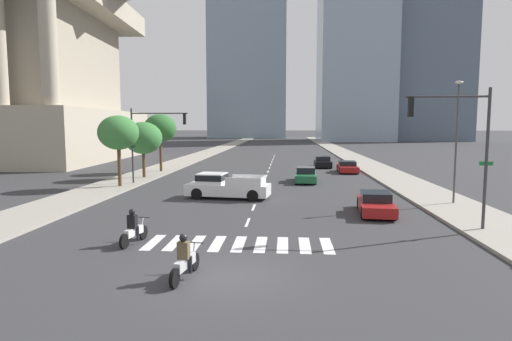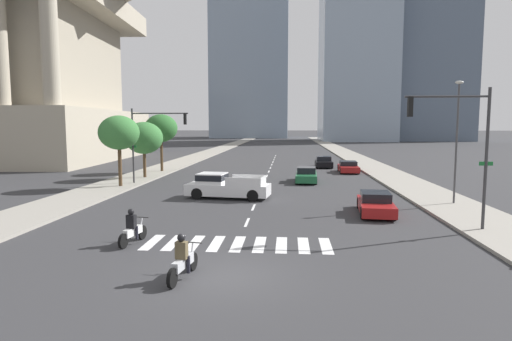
% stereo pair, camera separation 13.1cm
% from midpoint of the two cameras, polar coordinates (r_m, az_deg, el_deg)
% --- Properties ---
extents(ground_plane, '(800.00, 800.00, 0.00)m').
position_cam_midpoint_polar(ground_plane, '(14.50, -3.94, -13.64)').
color(ground_plane, '#333335').
extents(sidewalk_east, '(4.00, 260.00, 0.15)m').
position_cam_midpoint_polar(sidewalk_east, '(44.87, 16.97, -0.40)').
color(sidewalk_east, gray).
rests_on(sidewalk_east, ground).
extents(sidewalk_west, '(4.00, 260.00, 0.15)m').
position_cam_midpoint_polar(sidewalk_west, '(45.91, -13.25, -0.16)').
color(sidewalk_west, gray).
rests_on(sidewalk_west, ground).
extents(crosswalk_near, '(7.65, 2.42, 0.01)m').
position_cam_midpoint_polar(crosswalk_near, '(18.04, -2.21, -9.66)').
color(crosswalk_near, silver).
rests_on(crosswalk_near, ground).
extents(lane_divider_center, '(0.14, 50.00, 0.01)m').
position_cam_midpoint_polar(lane_divider_center, '(45.56, 1.79, -0.14)').
color(lane_divider_center, silver).
rests_on(lane_divider_center, ground).
extents(motorcycle_lead, '(0.72, 2.24, 1.49)m').
position_cam_midpoint_polar(motorcycle_lead, '(14.17, -9.38, -11.69)').
color(motorcycle_lead, black).
rests_on(motorcycle_lead, ground).
extents(motorcycle_trailing, '(0.72, 2.06, 1.49)m').
position_cam_midpoint_polar(motorcycle_trailing, '(18.59, -15.78, -7.56)').
color(motorcycle_trailing, black).
rests_on(motorcycle_trailing, ground).
extents(pickup_truck, '(5.74, 2.64, 1.67)m').
position_cam_midpoint_polar(pickup_truck, '(28.98, -4.10, -2.07)').
color(pickup_truck, silver).
rests_on(pickup_truck, ground).
extents(sedan_red_0, '(2.16, 4.50, 1.19)m').
position_cam_midpoint_polar(sedan_red_0, '(24.77, 15.65, -4.27)').
color(sedan_red_0, maroon).
rests_on(sedan_red_0, ground).
extents(sedan_green_1, '(1.97, 4.62, 1.28)m').
position_cam_midpoint_polar(sedan_green_1, '(37.43, 6.76, -0.62)').
color(sedan_green_1, '#1E6038').
rests_on(sedan_green_1, ground).
extents(sedan_black_2, '(1.93, 4.29, 1.27)m').
position_cam_midpoint_polar(sedan_black_2, '(50.82, 9.00, 1.08)').
color(sedan_black_2, black).
rests_on(sedan_black_2, ground).
extents(sedan_red_3, '(2.04, 4.36, 1.17)m').
position_cam_midpoint_polar(sedan_red_3, '(45.66, 12.17, 0.42)').
color(sedan_red_3, maroon).
rests_on(sedan_red_3, ground).
extents(traffic_signal_near, '(3.98, 0.28, 6.40)m').
position_cam_midpoint_polar(traffic_signal_near, '(21.50, 25.28, 4.34)').
color(traffic_signal_near, '#333335').
rests_on(traffic_signal_near, sidewalk_east).
extents(traffic_signal_far, '(4.92, 0.28, 6.08)m').
position_cam_midpoint_polar(traffic_signal_far, '(36.13, -13.35, 4.97)').
color(traffic_signal_far, '#333335').
rests_on(traffic_signal_far, sidewalk_west).
extents(street_lamp_east, '(0.50, 0.24, 7.35)m').
position_cam_midpoint_polar(street_lamp_east, '(28.67, 25.13, 4.53)').
color(street_lamp_east, '#3F3F42').
rests_on(street_lamp_east, sidewalk_east).
extents(street_tree_nearest, '(3.11, 3.11, 5.48)m').
position_cam_midpoint_polar(street_tree_nearest, '(35.09, -17.55, 4.76)').
color(street_tree_nearest, '#4C3823').
rests_on(street_tree_nearest, sidewalk_west).
extents(street_tree_second, '(3.41, 3.41, 5.03)m').
position_cam_midpoint_polar(street_tree_second, '(40.50, -14.49, 4.17)').
color(street_tree_second, '#4C3823').
rests_on(street_tree_second, sidewalk_west).
extents(street_tree_third, '(3.35, 3.35, 5.85)m').
position_cam_midpoint_polar(street_tree_third, '(45.60, -12.35, 5.45)').
color(street_tree_third, '#4C3823').
rests_on(street_tree_third, sidewalk_west).
extents(war_memorial, '(32.93, 32.93, 37.10)m').
position_cam_midpoint_polar(war_memorial, '(71.58, -30.60, 16.51)').
color(war_memorial, '#A89E89').
rests_on(war_memorial, ground).
extents(office_tower_left_skyline, '(29.33, 25.70, 95.43)m').
position_cam_midpoint_polar(office_tower_left_skyline, '(178.54, -0.68, 19.70)').
color(office_tower_left_skyline, '#8C9EB2').
rests_on(office_tower_left_skyline, ground).
extents(office_tower_center_skyline, '(21.74, 26.21, 84.16)m').
position_cam_midpoint_polar(office_tower_center_skyline, '(145.81, 13.27, 20.41)').
color(office_tower_center_skyline, '#8C9EB2').
rests_on(office_tower_center_skyline, ground).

